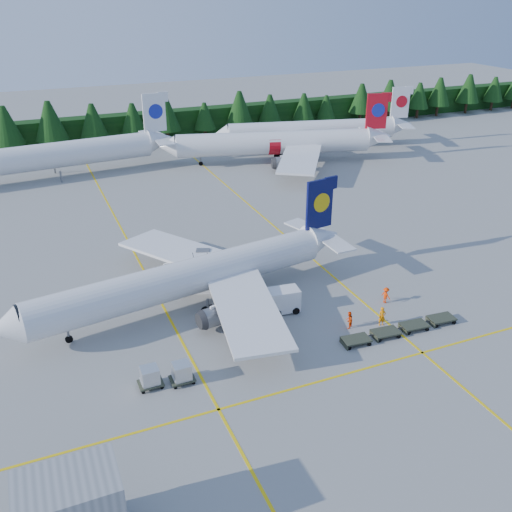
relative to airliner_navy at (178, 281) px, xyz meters
name	(u,v)px	position (x,y,z in m)	size (l,w,h in m)	color
ground	(333,334)	(12.51, -10.40, -3.31)	(320.00, 320.00, 0.00)	gray
taxi_stripe_a	(145,273)	(-1.49, 9.60, -3.31)	(0.25, 120.00, 0.01)	yellow
taxi_stripe_b	(297,245)	(18.51, 9.60, -3.31)	(0.25, 120.00, 0.01)	yellow
taxi_stripe_cross	(367,368)	(12.51, -16.40, -3.31)	(80.00, 0.25, 0.01)	yellow
treeline_hedge	(143,127)	(12.51, 71.60, -0.31)	(220.00, 4.00, 6.00)	black
terminal_building	(71,512)	(-13.49, -24.40, -0.71)	(6.00, 4.00, 5.20)	gray
airliner_navy	(178,281)	(0.00, 0.00, 0.00)	(37.71, 30.79, 11.03)	silver
airliner_red	(270,143)	(30.74, 45.56, 0.42)	(41.90, 34.03, 12.44)	silver
airliner_far_left	(34,158)	(-10.70, 51.29, 0.77)	(44.78, 8.16, 13.02)	silver
airliner_far_right	(306,130)	(41.95, 52.32, 0.39)	(40.03, 12.21, 11.80)	silver
airstairs	(201,283)	(3.43, 3.28, -2.59)	(4.46, 5.69, 3.35)	silver
service_truck	(274,302)	(8.84, -4.51, -2.06)	(5.44, 2.48, 2.54)	white
dolly_train	(400,328)	(18.58, -12.76, -2.82)	(12.71, 1.93, 0.15)	#363C2B
uld_pair	(166,374)	(-4.50, -11.68, -2.24)	(4.70, 2.06, 1.59)	#363C2B
crew_a	(382,316)	(17.71, -10.88, -2.32)	(0.73, 0.48, 2.00)	orange
crew_b	(349,320)	(14.42, -10.04, -2.42)	(0.87, 0.68, 1.79)	#FF3D05
crew_c	(386,295)	(20.63, -7.31, -2.42)	(0.74, 0.50, 1.80)	#F03605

